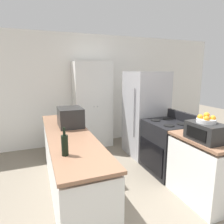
% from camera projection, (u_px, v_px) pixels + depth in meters
% --- Properties ---
extents(wall_back, '(7.00, 0.06, 2.60)m').
position_uv_depth(wall_back, '(89.00, 90.00, 4.86)').
color(wall_back, white).
rests_on(wall_back, ground_plane).
extents(counter_left, '(0.60, 2.59, 0.89)m').
position_uv_depth(counter_left, '(70.00, 163.00, 2.91)').
color(counter_left, silver).
rests_on(counter_left, ground_plane).
extents(counter_right, '(0.60, 0.87, 0.89)m').
position_uv_depth(counter_right, '(204.00, 170.00, 2.72)').
color(counter_right, silver).
rests_on(counter_right, ground_plane).
extents(pantry_cabinet, '(0.85, 0.50, 1.97)m').
position_uv_depth(pantry_cabinet, '(93.00, 105.00, 4.66)').
color(pantry_cabinet, silver).
rests_on(pantry_cabinet, ground_plane).
extents(stove, '(0.66, 0.80, 1.05)m').
position_uv_depth(stove, '(167.00, 147.00, 3.50)').
color(stove, black).
rests_on(stove, ground_plane).
extents(refrigerator, '(0.74, 0.79, 1.75)m').
position_uv_depth(refrigerator, '(145.00, 114.00, 4.19)').
color(refrigerator, '#A3A3A8').
rests_on(refrigerator, ground_plane).
extents(microwave, '(0.37, 0.46, 0.30)m').
position_uv_depth(microwave, '(70.00, 117.00, 3.14)').
color(microwave, black).
rests_on(microwave, counter_left).
extents(wine_bottle, '(0.07, 0.07, 0.30)m').
position_uv_depth(wine_bottle, '(65.00, 145.00, 2.05)').
color(wine_bottle, black).
rests_on(wine_bottle, counter_left).
extents(toaster_oven, '(0.32, 0.45, 0.23)m').
position_uv_depth(toaster_oven, '(206.00, 132.00, 2.49)').
color(toaster_oven, black).
rests_on(toaster_oven, counter_right).
extents(fruit_bowl, '(0.23, 0.23, 0.13)m').
position_uv_depth(fruit_bowl, '(206.00, 119.00, 2.47)').
color(fruit_bowl, silver).
rests_on(fruit_bowl, toaster_oven).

